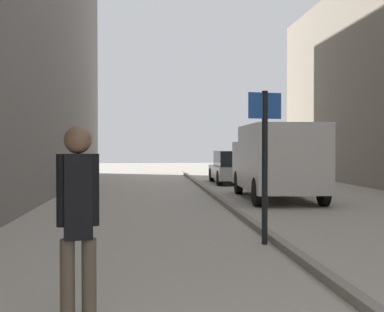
% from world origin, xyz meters
% --- Properties ---
extents(ground_plane, '(80.00, 80.00, 0.00)m').
position_xyz_m(ground_plane, '(0.00, 12.00, 0.00)').
color(ground_plane, '#A8A093').
extents(kerb_strip, '(0.16, 40.00, 0.12)m').
position_xyz_m(kerb_strip, '(1.58, 12.00, 0.06)').
color(kerb_strip, gray).
rests_on(kerb_strip, ground_plane).
extents(pedestrian_main_foreground, '(0.36, 0.24, 1.84)m').
position_xyz_m(pedestrian_main_foreground, '(-1.22, 3.31, 1.06)').
color(pedestrian_main_foreground, brown).
rests_on(pedestrian_main_foreground, ground_plane).
extents(delivery_van, '(2.24, 5.54, 2.31)m').
position_xyz_m(delivery_van, '(3.42, 15.15, 1.25)').
color(delivery_van, silver).
rests_on(delivery_van, ground_plane).
extents(parked_car, '(1.86, 4.21, 1.45)m').
position_xyz_m(parked_car, '(3.27, 22.57, 0.71)').
color(parked_car, '#B7B7BC').
rests_on(parked_car, ground_plane).
extents(street_sign_post, '(0.59, 0.17, 2.60)m').
position_xyz_m(street_sign_post, '(1.37, 7.58, 1.55)').
color(street_sign_post, black).
rests_on(street_sign_post, ground_plane).
extents(cafe_chair_near_window, '(0.60, 0.60, 0.94)m').
position_xyz_m(cafe_chair_near_window, '(-2.85, 17.43, 0.55)').
color(cafe_chair_near_window, black).
rests_on(cafe_chair_near_window, ground_plane).
extents(cafe_chair_by_doorway, '(0.60, 0.60, 0.94)m').
position_xyz_m(cafe_chair_by_doorway, '(-2.28, 12.57, 0.55)').
color(cafe_chair_by_doorway, '#B7B2A8').
rests_on(cafe_chair_by_doorway, ground_plane).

